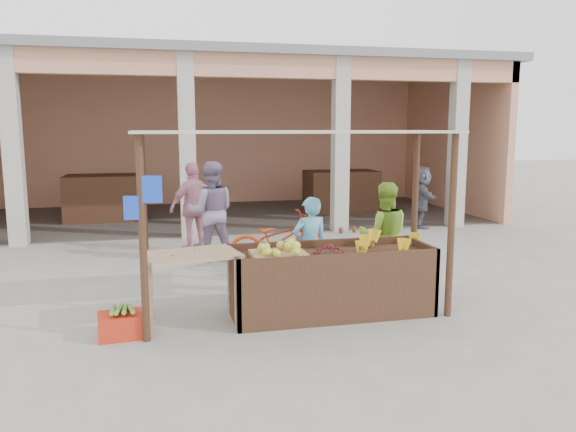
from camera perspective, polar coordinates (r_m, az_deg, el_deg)
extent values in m
plane|color=gray|center=(7.41, 0.59, -10.12)|extent=(60.00, 60.00, 0.00)
cube|color=tan|center=(18.28, -8.06, 7.56)|extent=(14.00, 0.20, 4.00)
cube|color=tan|center=(17.54, 16.16, 7.24)|extent=(0.20, 6.00, 4.00)
cube|color=tan|center=(12.63, -5.74, 14.97)|extent=(14.00, 0.30, 0.50)
cube|color=slate|center=(15.48, -7.21, 15.13)|extent=(14.40, 6.40, 0.20)
cube|color=#B1ADA2|center=(12.77, -26.18, 6.17)|extent=(0.35, 0.35, 4.00)
cube|color=#B1ADA2|center=(12.47, -10.21, 6.89)|extent=(0.35, 0.35, 4.00)
cube|color=#B1ADA2|center=(13.13, 5.34, 7.09)|extent=(0.35, 0.35, 4.00)
cube|color=#B1ADA2|center=(14.37, 16.84, 6.91)|extent=(0.35, 0.35, 4.00)
cube|color=#45291B|center=(15.46, -18.08, 1.76)|extent=(2.00, 1.20, 1.20)
cube|color=#45291B|center=(16.25, 5.42, 2.50)|extent=(2.00, 1.20, 1.20)
cube|color=#45291B|center=(7.42, 4.38, -6.88)|extent=(2.60, 0.95, 0.80)
cylinder|color=#45291B|center=(6.47, -14.54, -2.44)|extent=(0.09, 0.09, 2.35)
cylinder|color=#45291B|center=(7.41, 16.27, -1.08)|extent=(0.09, 0.09, 2.35)
cylinder|color=#45291B|center=(7.50, -14.38, -0.88)|extent=(0.09, 0.09, 2.35)
cylinder|color=#45291B|center=(8.33, 12.73, 0.14)|extent=(0.09, 0.09, 2.35)
cube|color=#BCB29C|center=(7.09, 0.86, 8.55)|extent=(4.00, 1.35, 0.03)
cube|color=blue|center=(6.38, -13.66, 2.67)|extent=(0.22, 0.08, 0.30)
cube|color=blue|center=(6.41, -15.56, 0.82)|extent=(0.18, 0.07, 0.26)
cube|color=tan|center=(7.10, -0.93, -3.99)|extent=(0.69, 0.60, 0.06)
ellipsoid|color=yellow|center=(7.08, -0.93, -3.25)|extent=(0.59, 0.52, 0.13)
ellipsoid|color=maroon|center=(7.28, 4.29, -3.39)|extent=(0.42, 0.35, 0.13)
cube|color=tan|center=(6.97, -9.77, -3.90)|extent=(1.25, 0.96, 0.04)
cube|color=tan|center=(6.76, -13.85, -8.40)|extent=(0.06, 0.06, 0.87)
cube|color=tan|center=(6.82, -5.18, -8.02)|extent=(0.06, 0.06, 0.87)
cube|color=tan|center=(7.38, -13.81, -6.93)|extent=(0.06, 0.06, 0.87)
cube|color=tan|center=(7.44, -5.89, -6.60)|extent=(0.06, 0.06, 0.87)
cube|color=red|center=(6.94, -16.45, -10.58)|extent=(0.58, 0.45, 0.28)
ellipsoid|color=maroon|center=(12.98, 5.42, -0.52)|extent=(0.43, 0.43, 0.58)
ellipsoid|color=maroon|center=(13.13, 6.76, -0.43)|extent=(0.43, 0.43, 0.58)
imported|color=#5AB2DB|center=(8.06, 2.26, -2.82)|extent=(0.63, 0.50, 1.55)
imported|color=#8ABA32|center=(8.64, 9.73, -1.64)|extent=(0.90, 0.64, 1.70)
imported|color=#A32B0D|center=(9.80, -1.02, -2.31)|extent=(1.02, 2.02, 1.01)
imported|color=#C2798D|center=(11.15, -9.54, 1.20)|extent=(1.25, 1.00, 1.88)
imported|color=#4F4D5A|center=(14.01, 13.45, 2.05)|extent=(1.00, 1.58, 1.59)
imported|color=slate|center=(10.32, -7.83, 0.94)|extent=(1.02, 0.65, 1.99)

